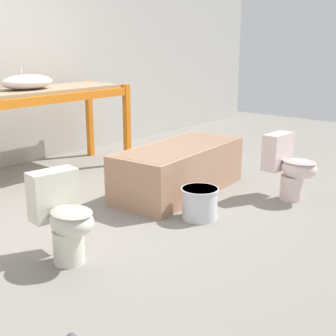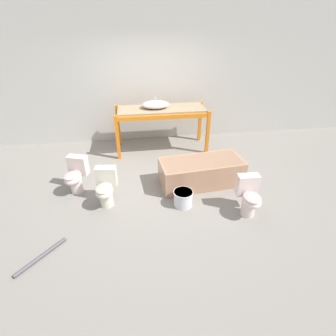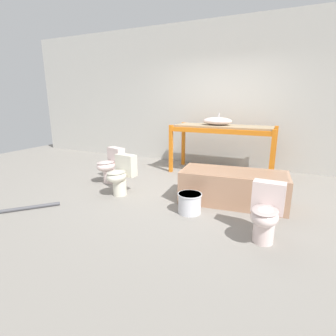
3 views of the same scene
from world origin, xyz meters
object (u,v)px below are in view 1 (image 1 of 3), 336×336
at_px(toilet_near, 64,217).
at_px(bucket_white, 200,202).
at_px(bathtub_main, 179,166).
at_px(toilet_extra, 289,166).
at_px(sink_basin, 27,82).

relative_size(toilet_near, bucket_white, 1.92).
xyz_separation_m(bathtub_main, toilet_extra, (0.54, -0.96, 0.05)).
relative_size(toilet_near, toilet_extra, 1.00).
distance_m(bathtub_main, toilet_extra, 1.10).
height_order(sink_basin, bathtub_main, sink_basin).
distance_m(toilet_near, bucket_white, 1.31).
xyz_separation_m(sink_basin, toilet_extra, (1.22, -2.54, -0.75)).
height_order(bathtub_main, toilet_near, toilet_near).
bearing_deg(sink_basin, toilet_extra, -64.28).
xyz_separation_m(sink_basin, bathtub_main, (0.69, -1.59, -0.80)).
height_order(sink_basin, toilet_extra, sink_basin).
relative_size(sink_basin, toilet_extra, 0.93).
bearing_deg(bathtub_main, bucket_white, -132.37).
bearing_deg(toilet_near, bucket_white, -2.34).
bearing_deg(bucket_white, sink_basin, 95.89).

